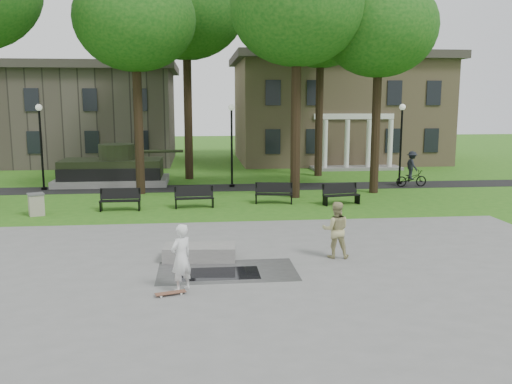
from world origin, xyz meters
TOP-DOWN VIEW (x-y plane):
  - ground at (0.00, 0.00)m, footprint 120.00×120.00m
  - plaza at (0.00, -5.00)m, footprint 22.00×16.00m
  - footpath at (0.00, 12.00)m, footprint 44.00×2.60m
  - building_right at (10.00, 26.00)m, footprint 17.00×12.00m
  - building_left at (-11.00, 26.50)m, footprint 15.00×10.00m
  - tree_1 at (-4.50, 10.50)m, footprint 6.20×6.20m
  - tree_2 at (3.50, 8.50)m, footprint 6.60×6.60m
  - tree_3 at (8.00, 9.50)m, footprint 6.00×6.00m
  - tree_4 at (-2.00, 16.00)m, footprint 7.20×7.20m
  - tree_5 at (6.50, 16.50)m, footprint 6.40×6.40m
  - lamp_left at (-10.00, 12.30)m, footprint 0.36×0.36m
  - lamp_mid at (0.50, 12.30)m, footprint 0.36×0.36m
  - lamp_right at (10.50, 12.30)m, footprint 0.36×0.36m
  - tank_monument at (-6.46, 14.00)m, footprint 7.45×3.40m
  - puddle at (-0.83, -3.73)m, footprint 2.20×1.20m
  - concrete_block at (-1.42, -2.25)m, footprint 2.27×1.17m
  - skateboard at (-2.17, -5.34)m, footprint 0.80×0.42m
  - skateboarder at (-1.89, -5.04)m, footprint 0.76×0.74m
  - friend_watching at (2.82, -2.46)m, footprint 0.96×0.80m
  - cyclist at (10.81, 11.24)m, footprint 1.89×1.09m
  - park_bench_0 at (-4.95, 5.98)m, footprint 1.80×0.53m
  - park_bench_1 at (-1.63, 6.30)m, footprint 1.83×0.66m
  - park_bench_2 at (2.18, 6.98)m, footprint 1.85×0.78m
  - park_bench_3 at (5.35, 6.36)m, footprint 1.85×0.88m
  - trash_bin at (-8.41, 5.26)m, footprint 0.86×0.86m

SIDE VIEW (x-z plane):
  - ground at x=0.00m, z-range 0.00..0.00m
  - footpath at x=0.00m, z-range 0.00..0.01m
  - plaza at x=0.00m, z-range 0.00..0.02m
  - puddle at x=-0.83m, z-range 0.02..0.02m
  - skateboard at x=-2.17m, z-range 0.02..0.09m
  - concrete_block at x=-1.42m, z-range 0.02..0.47m
  - trash_bin at x=-8.41m, z-range 0.01..0.97m
  - park_bench_0 at x=-4.95m, z-range 0.02..1.02m
  - park_bench_1 at x=-1.63m, z-range 0.02..1.02m
  - park_bench_2 at x=2.18m, z-range 0.02..1.02m
  - park_bench_3 at x=5.35m, z-range 0.02..1.02m
  - cyclist at x=10.81m, z-range -0.19..1.88m
  - tank_monument at x=-6.46m, z-range -0.34..2.06m
  - skateboarder at x=-1.89m, z-range 0.02..1.79m
  - friend_watching at x=2.82m, z-range 0.02..1.80m
  - lamp_left at x=-10.00m, z-range 0.43..5.16m
  - lamp_mid at x=0.50m, z-range 0.43..5.16m
  - lamp_right at x=10.50m, z-range 0.43..5.16m
  - building_left at x=-11.00m, z-range 0.00..7.20m
  - building_right at x=10.00m, z-range 0.04..8.64m
  - tree_3 at x=8.00m, z-range 3.00..14.19m
  - tree_1 at x=-4.50m, z-range 3.14..14.77m
  - tree_2 at x=3.50m, z-range 3.23..15.40m
  - tree_5 at x=6.50m, z-range 3.45..15.89m
  - tree_4 at x=-2.00m, z-range 3.64..17.14m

